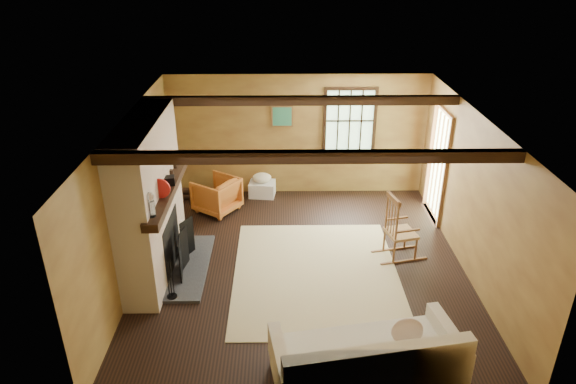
{
  "coord_description": "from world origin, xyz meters",
  "views": [
    {
      "loc": [
        -0.32,
        -6.72,
        4.53
      ],
      "look_at": [
        -0.22,
        0.4,
        1.11
      ],
      "focal_mm": 32.0,
      "sensor_mm": 36.0,
      "label": 1
    }
  ],
  "objects_px": {
    "fireplace": "(152,205)",
    "sofa": "(368,365)",
    "armchair": "(217,195)",
    "rocking_chair": "(399,231)",
    "laundry_basket": "(262,189)"
  },
  "relations": [
    {
      "from": "armchair",
      "to": "sofa",
      "type": "bearing_deg",
      "value": 61.03
    },
    {
      "from": "fireplace",
      "to": "rocking_chair",
      "type": "xyz_separation_m",
      "value": [
        3.76,
        0.29,
        -0.64
      ]
    },
    {
      "from": "fireplace",
      "to": "rocking_chair",
      "type": "bearing_deg",
      "value": 4.41
    },
    {
      "from": "sofa",
      "to": "armchair",
      "type": "xyz_separation_m",
      "value": [
        -2.17,
        4.32,
        0.03
      ]
    },
    {
      "from": "laundry_basket",
      "to": "fireplace",
      "type": "bearing_deg",
      "value": -120.79
    },
    {
      "from": "rocking_chair",
      "to": "sofa",
      "type": "height_order",
      "value": "rocking_chair"
    },
    {
      "from": "sofa",
      "to": "laundry_basket",
      "type": "xyz_separation_m",
      "value": [
        -1.34,
        4.96,
        -0.15
      ]
    },
    {
      "from": "fireplace",
      "to": "sofa",
      "type": "relative_size",
      "value": 1.08
    },
    {
      "from": "laundry_basket",
      "to": "armchair",
      "type": "xyz_separation_m",
      "value": [
        -0.83,
        -0.63,
        0.18
      ]
    },
    {
      "from": "rocking_chair",
      "to": "laundry_basket",
      "type": "relative_size",
      "value": 2.2
    },
    {
      "from": "sofa",
      "to": "armchair",
      "type": "height_order",
      "value": "sofa"
    },
    {
      "from": "sofa",
      "to": "laundry_basket",
      "type": "relative_size",
      "value": 4.43
    },
    {
      "from": "fireplace",
      "to": "sofa",
      "type": "bearing_deg",
      "value": -40.05
    },
    {
      "from": "fireplace",
      "to": "laundry_basket",
      "type": "bearing_deg",
      "value": 59.21
    },
    {
      "from": "laundry_basket",
      "to": "armchair",
      "type": "height_order",
      "value": "armchair"
    }
  ]
}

